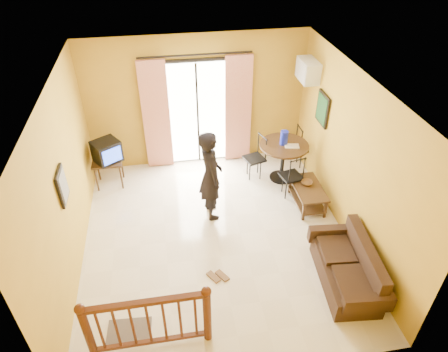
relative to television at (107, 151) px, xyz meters
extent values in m
plane|color=beige|center=(1.87, -1.88, -0.79)|extent=(5.00, 5.00, 0.00)
plane|color=white|center=(1.87, -1.88, 2.01)|extent=(5.00, 5.00, 0.00)
plane|color=#B78C23|center=(1.87, 0.62, 0.61)|extent=(4.50, 0.00, 4.50)
plane|color=#B78C23|center=(1.87, -4.38, 0.61)|extent=(4.50, 0.00, 4.50)
plane|color=#B78C23|center=(-0.38, -1.88, 0.61)|extent=(0.00, 5.00, 5.00)
plane|color=#B78C23|center=(4.12, -1.88, 0.61)|extent=(0.00, 5.00, 5.00)
cube|color=black|center=(1.87, 0.60, 0.36)|extent=(1.34, 0.03, 2.34)
cube|color=white|center=(1.87, 0.57, 0.36)|extent=(1.20, 0.04, 2.20)
cube|color=black|center=(1.87, 0.55, 0.36)|extent=(0.04, 0.02, 2.20)
cube|color=beige|center=(1.02, 0.52, 0.41)|extent=(0.55, 0.08, 2.35)
cube|color=beige|center=(2.72, 0.52, 0.41)|extent=(0.55, 0.08, 2.35)
cylinder|color=black|center=(1.87, 0.52, 1.63)|extent=(2.20, 0.04, 0.04)
cube|color=black|center=(-0.03, 0.00, -0.24)|extent=(0.58, 0.48, 0.04)
cylinder|color=black|center=(-0.27, -0.19, -0.51)|extent=(0.04, 0.04, 0.56)
cylinder|color=black|center=(0.21, -0.19, -0.51)|extent=(0.04, 0.04, 0.56)
cylinder|color=black|center=(-0.27, 0.20, -0.51)|extent=(0.04, 0.04, 0.56)
cylinder|color=black|center=(0.21, 0.20, -0.51)|extent=(0.04, 0.04, 0.56)
cube|color=black|center=(0.00, 0.00, 0.00)|extent=(0.63, 0.62, 0.43)
cube|color=blue|center=(0.12, -0.18, 0.00)|extent=(0.33, 0.22, 0.31)
cube|color=black|center=(-0.35, -2.08, 0.76)|extent=(0.04, 0.42, 0.52)
cube|color=#57544B|center=(-0.33, -2.08, 0.76)|extent=(0.01, 0.34, 0.44)
cylinder|color=black|center=(3.48, -0.38, 0.01)|extent=(0.99, 0.99, 0.04)
cylinder|color=black|center=(3.48, -0.38, -0.39)|extent=(0.08, 0.08, 0.80)
cylinder|color=black|center=(3.48, -0.38, -0.78)|extent=(0.48, 0.48, 0.03)
cylinder|color=#121DAD|center=(3.47, -0.36, 0.17)|extent=(0.16, 0.16, 0.29)
cube|color=beige|center=(3.61, -0.48, 0.04)|extent=(0.31, 0.23, 0.02)
cube|color=white|center=(3.97, 0.07, 1.36)|extent=(0.30, 0.60, 0.40)
cube|color=gray|center=(3.82, 0.07, 1.36)|extent=(0.02, 0.56, 0.36)
cube|color=black|center=(4.09, -0.58, 0.86)|extent=(0.04, 0.50, 0.60)
cube|color=black|center=(4.06, -0.58, 0.86)|extent=(0.01, 0.42, 0.52)
cube|color=black|center=(3.72, -1.30, -0.40)|extent=(0.52, 0.93, 0.04)
cube|color=black|center=(3.72, -1.30, -0.67)|extent=(0.48, 0.89, 0.03)
cube|color=black|center=(3.51, -1.71, -0.60)|extent=(0.05, 0.05, 0.39)
cube|color=black|center=(3.92, -1.71, -0.60)|extent=(0.05, 0.05, 0.39)
cube|color=black|center=(3.51, -0.88, -0.60)|extent=(0.05, 0.05, 0.39)
cube|color=black|center=(3.92, -0.88, -0.60)|extent=(0.05, 0.05, 0.39)
imported|color=brown|center=(3.72, -1.20, -0.35)|extent=(0.23, 0.23, 0.07)
cube|color=black|center=(3.67, -3.19, -0.62)|extent=(0.84, 1.48, 0.35)
cube|color=black|center=(3.93, -3.19, -0.31)|extent=(0.29, 1.42, 0.49)
cube|color=black|center=(3.67, -3.88, -0.42)|extent=(0.72, 0.21, 0.27)
cube|color=black|center=(3.67, -2.50, -0.42)|extent=(0.72, 0.21, 0.27)
cube|color=black|center=(3.62, -3.50, -0.41)|extent=(0.54, 0.62, 0.09)
cube|color=black|center=(3.62, -2.88, -0.41)|extent=(0.54, 0.62, 0.09)
imported|color=black|center=(1.88, -1.25, 0.07)|extent=(0.49, 0.68, 1.74)
cylinder|color=#471E0F|center=(-0.03, -3.78, -0.33)|extent=(0.11, 0.11, 0.92)
cylinder|color=#471E0F|center=(1.47, -3.78, -0.33)|extent=(0.11, 0.11, 0.92)
sphere|color=#471E0F|center=(-0.03, -3.78, 0.18)|extent=(0.13, 0.13, 0.13)
sphere|color=#471E0F|center=(1.47, -3.78, 0.18)|extent=(0.13, 0.13, 0.13)
cube|color=#471E0F|center=(0.72, -3.78, 0.13)|extent=(1.55, 0.08, 0.06)
cube|color=#471E0F|center=(0.72, -3.78, -0.69)|extent=(1.55, 0.06, 0.05)
cube|color=#544943|center=(0.41, -3.52, -0.78)|extent=(0.63, 0.44, 0.02)
cube|color=brown|center=(1.69, -2.78, -0.78)|extent=(0.22, 0.26, 0.03)
cube|color=brown|center=(1.83, -2.78, -0.78)|extent=(0.22, 0.26, 0.03)
camera|label=1|loc=(1.16, -6.89, 4.18)|focal=32.00mm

